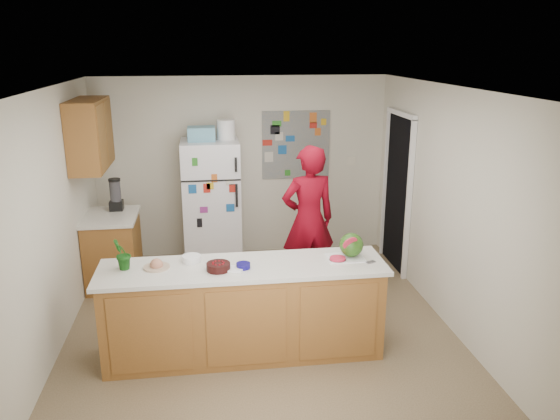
{
  "coord_description": "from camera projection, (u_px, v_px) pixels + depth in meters",
  "views": [
    {
      "loc": [
        -0.5,
        -5.21,
        2.89
      ],
      "look_at": [
        0.24,
        0.2,
        1.23
      ],
      "focal_mm": 35.0,
      "sensor_mm": 36.0,
      "label": 1
    }
  ],
  "objects": [
    {
      "name": "fridge_top_bin",
      "position": [
        201.0,
        134.0,
        7.03
      ],
      "size": [
        0.35,
        0.28,
        0.18
      ],
      "primitive_type": "cube",
      "color": "#5999B2",
      "rests_on": "refrigerator"
    },
    {
      "name": "paper_towel",
      "position": [
        234.0,
        269.0,
        4.97
      ],
      "size": [
        0.2,
        0.19,
        0.02
      ],
      "primitive_type": "cube",
      "rotation": [
        0.0,
        0.0,
        -0.31
      ],
      "color": "silver",
      "rests_on": "peninsula_top"
    },
    {
      "name": "wall_back",
      "position": [
        243.0,
        167.0,
        7.62
      ],
      "size": [
        4.0,
        0.02,
        2.5
      ],
      "primitive_type": "cube",
      "color": "beige",
      "rests_on": "ground"
    },
    {
      "name": "cutting_board",
      "position": [
        345.0,
        258.0,
        5.24
      ],
      "size": [
        0.36,
        0.27,
        0.01
      ],
      "primitive_type": "cube",
      "rotation": [
        0.0,
        0.0,
        -0.01
      ],
      "color": "white",
      "rests_on": "peninsula_top"
    },
    {
      "name": "potted_plant",
      "position": [
        122.0,
        254.0,
        4.94
      ],
      "size": [
        0.2,
        0.21,
        0.3
      ],
      "primitive_type": "imported",
      "rotation": [
        0.0,
        0.0,
        4.17
      ],
      "color": "#0F430F",
      "rests_on": "peninsula_top"
    },
    {
      "name": "watermelon",
      "position": [
        351.0,
        245.0,
        5.24
      ],
      "size": [
        0.23,
        0.23,
        0.23
      ],
      "primitive_type": "sphere",
      "color": "#2F5116",
      "rests_on": "cutting_board"
    },
    {
      "name": "peninsula_top",
      "position": [
        243.0,
        268.0,
        5.08
      ],
      "size": [
        2.68,
        0.7,
        0.04
      ],
      "primitive_type": "cube",
      "color": "silver",
      "rests_on": "peninsula_base"
    },
    {
      "name": "cherry_bowl",
      "position": [
        218.0,
        267.0,
        4.96
      ],
      "size": [
        0.27,
        0.27,
        0.07
      ],
      "primitive_type": "cylinder",
      "rotation": [
        0.0,
        0.0,
        -0.26
      ],
      "color": "black",
      "rests_on": "peninsula_top"
    },
    {
      "name": "upper_cabinets",
      "position": [
        90.0,
        134.0,
        6.29
      ],
      "size": [
        0.35,
        1.0,
        0.8
      ],
      "primitive_type": "cube",
      "color": "brown",
      "rests_on": "wall_left"
    },
    {
      "name": "person",
      "position": [
        308.0,
        220.0,
        6.45
      ],
      "size": [
        0.72,
        0.53,
        1.8
      ],
      "primitive_type": "imported",
      "rotation": [
        0.0,
        0.0,
        3.31
      ],
      "color": "maroon",
      "rests_on": "floor"
    },
    {
      "name": "peninsula_base",
      "position": [
        244.0,
        312.0,
        5.21
      ],
      "size": [
        2.6,
        0.62,
        0.88
      ],
      "primitive_type": "cube",
      "color": "brown",
      "rests_on": "floor"
    },
    {
      "name": "refrigerator",
      "position": [
        212.0,
        203.0,
        7.32
      ],
      "size": [
        0.75,
        0.7,
        1.7
      ],
      "primitive_type": "cube",
      "color": "silver",
      "rests_on": "floor"
    },
    {
      "name": "ceiling",
      "position": [
        257.0,
        87.0,
        5.11
      ],
      "size": [
        4.0,
        4.5,
        0.02
      ],
      "primitive_type": "cube",
      "color": "white",
      "rests_on": "wall_back"
    },
    {
      "name": "plate",
      "position": [
        157.0,
        267.0,
        5.02
      ],
      "size": [
        0.31,
        0.31,
        0.02
      ],
      "primitive_type": "cylinder",
      "rotation": [
        0.0,
        0.0,
        -0.39
      ],
      "color": "#B7B08A",
      "rests_on": "peninsula_top"
    },
    {
      "name": "keys",
      "position": [
        371.0,
        262.0,
        5.14
      ],
      "size": [
        0.1,
        0.07,
        0.01
      ],
      "primitive_type": "cube",
      "rotation": [
        0.0,
        0.0,
        0.39
      ],
      "color": "slate",
      "rests_on": "peninsula_top"
    },
    {
      "name": "photo_collage",
      "position": [
        296.0,
        145.0,
        7.61
      ],
      "size": [
        0.95,
        0.01,
        0.95
      ],
      "primitive_type": "cube",
      "color": "slate",
      "rests_on": "wall_back"
    },
    {
      "name": "watermelon_slice",
      "position": [
        338.0,
        258.0,
        5.18
      ],
      "size": [
        0.15,
        0.15,
        0.02
      ],
      "primitive_type": "cylinder",
      "color": "#E13F38",
      "rests_on": "cutting_board"
    },
    {
      "name": "wall_right",
      "position": [
        449.0,
        207.0,
        5.74
      ],
      "size": [
        0.02,
        4.5,
        2.5
      ],
      "primitive_type": "cube",
      "color": "beige",
      "rests_on": "ground"
    },
    {
      "name": "side_counter_base",
      "position": [
        113.0,
        251.0,
        6.78
      ],
      "size": [
        0.6,
        0.8,
        0.86
      ],
      "primitive_type": "cube",
      "color": "brown",
      "rests_on": "floor"
    },
    {
      "name": "doorway",
      "position": [
        398.0,
        193.0,
        7.18
      ],
      "size": [
        0.03,
        0.85,
        2.04
      ],
      "primitive_type": "cube",
      "color": "black",
      "rests_on": "ground"
    },
    {
      "name": "wall_left",
      "position": [
        50.0,
        224.0,
        5.22
      ],
      "size": [
        0.02,
        4.5,
        2.5
      ],
      "primitive_type": "cube",
      "color": "beige",
      "rests_on": "ground"
    },
    {
      "name": "cobalt_bowl",
      "position": [
        243.0,
        266.0,
        5.01
      ],
      "size": [
        0.17,
        0.17,
        0.05
      ],
      "primitive_type": "cylinder",
      "rotation": [
        0.0,
        0.0,
        -0.42
      ],
      "color": "#0D0855",
      "rests_on": "peninsula_top"
    },
    {
      "name": "blender_appliance",
      "position": [
        116.0,
        195.0,
        6.8
      ],
      "size": [
        0.14,
        0.14,
        0.38
      ],
      "primitive_type": "cylinder",
      "color": "black",
      "rests_on": "side_counter_top"
    },
    {
      "name": "side_counter_top",
      "position": [
        110.0,
        217.0,
        6.65
      ],
      "size": [
        0.64,
        0.84,
        0.04
      ],
      "primitive_type": "cube",
      "color": "silver",
      "rests_on": "side_counter_base"
    },
    {
      "name": "floor",
      "position": [
        260.0,
        327.0,
        5.84
      ],
      "size": [
        4.0,
        4.5,
        0.02
      ],
      "primitive_type": "cube",
      "color": "brown",
      "rests_on": "ground"
    },
    {
      "name": "white_bowl",
      "position": [
        191.0,
        259.0,
        5.16
      ],
      "size": [
        0.21,
        0.21,
        0.06
      ],
      "primitive_type": "cylinder",
      "rotation": [
        0.0,
        0.0,
        -0.22
      ],
      "color": "silver",
      "rests_on": "peninsula_top"
    }
  ]
}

